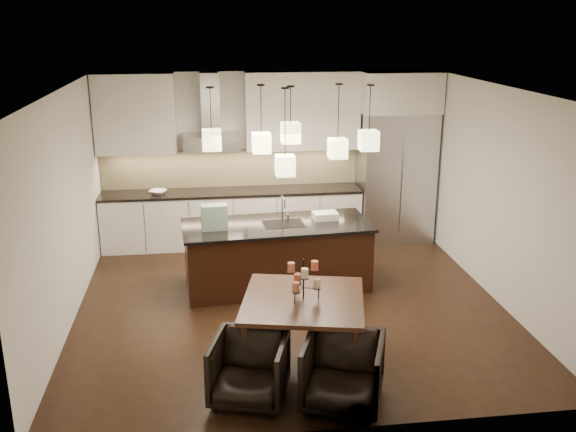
{
  "coord_description": "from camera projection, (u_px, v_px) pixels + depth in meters",
  "views": [
    {
      "loc": [
        -1.05,
        -7.7,
        3.64
      ],
      "look_at": [
        0.0,
        0.2,
        1.15
      ],
      "focal_mm": 40.0,
      "sensor_mm": 36.0,
      "label": 1
    }
  ],
  "objects": [
    {
      "name": "candle_e",
      "position": [
        291.0,
        267.0,
        6.76
      ],
      "size": [
        0.09,
        0.09,
        0.1
      ],
      "primitive_type": "cylinder",
      "rotation": [
        0.0,
        0.0,
        -0.22
      ],
      "color": "#AB5A3D",
      "rests_on": "candelabra"
    },
    {
      "name": "fruit_bowl",
      "position": [
        158.0,
        192.0,
        10.24
      ],
      "size": [
        0.34,
        0.34,
        0.06
      ],
      "primitive_type": "imported",
      "rotation": [
        0.0,
        0.0,
        -0.4
      ],
      "color": "silver",
      "rests_on": "countertop"
    },
    {
      "name": "wall_back",
      "position": [
        268.0,
        156.0,
        10.69
      ],
      "size": [
        5.5,
        0.02,
        2.8
      ],
      "primitive_type": "cube",
      "color": "silver",
      "rests_on": "ground"
    },
    {
      "name": "wall_front",
      "position": [
        334.0,
        290.0,
        5.47
      ],
      "size": [
        5.5,
        0.02,
        2.8
      ],
      "primitive_type": "cube",
      "color": "silver",
      "rests_on": "ground"
    },
    {
      "name": "floor",
      "position": [
        290.0,
        304.0,
        8.5
      ],
      "size": [
        5.5,
        5.5,
        0.02
      ],
      "primitive_type": "cube",
      "color": "black",
      "rests_on": "ground"
    },
    {
      "name": "island_body",
      "position": [
        277.0,
        257.0,
        8.92
      ],
      "size": [
        2.56,
        1.17,
        0.88
      ],
      "primitive_type": "cube",
      "rotation": [
        0.0,
        0.0,
        0.07
      ],
      "color": "black",
      "rests_on": "floor"
    },
    {
      "name": "wall_right",
      "position": [
        498.0,
        194.0,
        8.43
      ],
      "size": [
        0.02,
        5.5,
        2.8
      ],
      "primitive_type": "cube",
      "color": "silver",
      "rests_on": "ground"
    },
    {
      "name": "island_top",
      "position": [
        277.0,
        225.0,
        8.78
      ],
      "size": [
        2.64,
        1.26,
        0.04
      ],
      "primitive_type": "cube",
      "rotation": [
        0.0,
        0.0,
        0.07
      ],
      "color": "black",
      "rests_on": "island_body"
    },
    {
      "name": "candle_a",
      "position": [
        317.0,
        283.0,
        6.76
      ],
      "size": [
        0.09,
        0.09,
        0.1
      ],
      "primitive_type": "cylinder",
      "rotation": [
        0.0,
        0.0,
        -0.22
      ],
      "color": "beige",
      "rests_on": "candelabra"
    },
    {
      "name": "wall_left",
      "position": [
        64.0,
        210.0,
        7.73
      ],
      "size": [
        0.02,
        5.5,
        2.8
      ],
      "primitive_type": "cube",
      "color": "silver",
      "rests_on": "ground"
    },
    {
      "name": "candle_c",
      "position": [
        296.0,
        287.0,
        6.66
      ],
      "size": [
        0.09,
        0.09,
        0.1
      ],
      "primitive_type": "cylinder",
      "rotation": [
        0.0,
        0.0,
        -0.22
      ],
      "color": "#AB5A3D",
      "rests_on": "candelabra"
    },
    {
      "name": "ceiling",
      "position": [
        290.0,
        89.0,
        7.66
      ],
      "size": [
        5.5,
        5.5,
        0.02
      ],
      "primitive_type": "cube",
      "color": "white",
      "rests_on": "wall_back"
    },
    {
      "name": "tote_bag",
      "position": [
        214.0,
        217.0,
        8.5
      ],
      "size": [
        0.35,
        0.2,
        0.34
      ],
      "primitive_type": "cube",
      "rotation": [
        0.0,
        0.0,
        0.07
      ],
      "color": "#21613B",
      "rests_on": "island_top"
    },
    {
      "name": "food_container",
      "position": [
        325.0,
        216.0,
        8.97
      ],
      "size": [
        0.36,
        0.26,
        0.1
      ],
      "primitive_type": "cube",
      "rotation": [
        0.0,
        0.0,
        0.07
      ],
      "color": "silver",
      "rests_on": "island_top"
    },
    {
      "name": "candle_b",
      "position": [
        298.0,
        278.0,
        6.9
      ],
      "size": [
        0.09,
        0.09,
        0.1
      ],
      "primitive_type": "cylinder",
      "rotation": [
        0.0,
        0.0,
        -0.22
      ],
      "color": "#D4523C",
      "rests_on": "candelabra"
    },
    {
      "name": "backsplash",
      "position": [
        231.0,
        168.0,
        10.63
      ],
      "size": [
        4.21,
        0.02,
        0.63
      ],
      "primitive_type": "cube",
      "color": "#C1B786",
      "rests_on": "countertop"
    },
    {
      "name": "pendant_a",
      "position": [
        212.0,
        140.0,
        8.17
      ],
      "size": [
        0.24,
        0.24,
        0.26
      ],
      "primitive_type": "cube",
      "color": "beige",
      "rests_on": "ceiling"
    },
    {
      "name": "pendant_d",
      "position": [
        338.0,
        148.0,
        8.62
      ],
      "size": [
        0.24,
        0.24,
        0.26
      ],
      "primitive_type": "cube",
      "color": "beige",
      "rests_on": "ceiling"
    },
    {
      "name": "pendant_f",
      "position": [
        285.0,
        165.0,
        8.2
      ],
      "size": [
        0.24,
        0.24,
        0.26
      ],
      "primitive_type": "cube",
      "color": "beige",
      "rests_on": "ceiling"
    },
    {
      "name": "fridge_panel",
      "position": [
        400.0,
        92.0,
        10.28
      ],
      "size": [
        1.26,
        0.72,
        0.65
      ],
      "primitive_type": "cube",
      "color": "silver",
      "rests_on": "refrigerator"
    },
    {
      "name": "candle_f",
      "position": [
        305.0,
        273.0,
        6.6
      ],
      "size": [
        0.09,
        0.09,
        0.1
      ],
      "primitive_type": "cylinder",
      "rotation": [
        0.0,
        0.0,
        -0.22
      ],
      "color": "beige",
      "rests_on": "candelabra"
    },
    {
      "name": "pendant_c",
      "position": [
        291.0,
        133.0,
        8.27
      ],
      "size": [
        0.24,
        0.24,
        0.26
      ],
      "primitive_type": "cube",
      "color": "beige",
      "rests_on": "ceiling"
    },
    {
      "name": "upper_cab_right",
      "position": [
        303.0,
        111.0,
        10.35
      ],
      "size": [
        1.85,
        0.35,
        1.25
      ],
      "primitive_type": "cube",
      "color": "silver",
      "rests_on": "wall_back"
    },
    {
      "name": "lower_cabinets",
      "position": [
        233.0,
        219.0,
        10.59
      ],
      "size": [
        4.21,
        0.62,
        0.88
      ],
      "primitive_type": "cube",
      "color": "silver",
      "rests_on": "floor"
    },
    {
      "name": "countertop",
      "position": [
        232.0,
        192.0,
        10.45
      ],
      "size": [
        4.21,
        0.66,
        0.04
      ],
      "primitive_type": "cube",
      "color": "black",
      "rests_on": "lower_cabinets"
    },
    {
      "name": "hood_chimney",
      "position": [
        210.0,
        103.0,
        10.14
      ],
      "size": [
        0.3,
        0.28,
        0.96
      ],
      "primitive_type": "cube",
      "color": "#B7B7BA",
      "rests_on": "hood_canopy"
    },
    {
      "name": "candelabra",
      "position": [
        304.0,
        279.0,
        6.76
      ],
      "size": [
        0.44,
        0.44,
        0.45
      ],
      "primitive_type": null,
      "rotation": [
        0.0,
        0.0,
        -0.22
      ],
      "color": "black",
      "rests_on": "dining_table"
    },
    {
      "name": "pendant_e",
      "position": [
        369.0,
        140.0,
        8.46
      ],
      "size": [
        0.24,
        0.24,
        0.26
      ],
      "primitive_type": "cube",
      "color": "beige",
      "rests_on": "ceiling"
    },
    {
      "name": "refrigerator",
      "position": [
        395.0,
        177.0,
        10.69
      ],
      "size": [
        1.2,
        0.72,
        2.15
      ],
      "primitive_type": "cube",
      "color": "#B7B7BA",
      "rests_on": "floor"
    },
    {
      "name": "upper_cab_left",
      "position": [
        135.0,
        114.0,
        10.02
      ],
      "size": [
        1.25,
        0.35,
        1.25
      ],
      "primitive_type": "cube",
      "color": "silver",
      "rests_on": "wall_back"
    },
    {
      "name": "faucet",
      "position": [
        282.0,
        208.0,
        8.83
      ],
      "size": [
        0.12,
        0.25,
        0.38
      ],
      "primitive_type": null,
      "rotation": [
        0.0,
        0.0,
        0.07
      ],
      "color": "silver",
      "rests_on": "island_top"
    },
    {
      "name": "dining_table",
      "position": [
        303.0,
        331.0,
        6.94
      ],
      "size": [
        1.52,
        1.52,
        0.76
      ],
      "primitive_type": null,
      "rotation": [
        0.0,
        0.0,
        -0.22
      ],
      "color": "black",
      "rests_on": "floor"
    },
    {
      "name": "armchair_left",
      "position": [
        249.0,
        369.0,
        6.27
      ],
      "size": [
        0.89,
        0.9,
        0.67
      ],
      "primitive_type": "imported",
      "rotation": [
        0.0,
        0.0,
        -0.28
      ],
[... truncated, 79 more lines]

